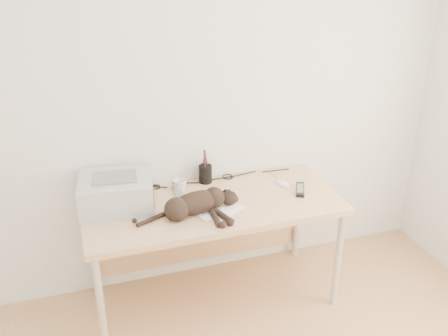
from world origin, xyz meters
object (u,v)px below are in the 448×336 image
object	(u,v)px
cat	(194,205)
mug	(180,186)
pen_cup	(205,173)
desk	(209,214)
mouse	(283,182)
printer	(116,192)

from	to	relation	value
cat	mug	world-z (taller)	cat
cat	pen_cup	size ratio (longest dim) A/B	2.86
desk	mouse	size ratio (longest dim) A/B	13.45
cat	mug	distance (m)	0.31
mug	mouse	size ratio (longest dim) A/B	0.74
mouse	desk	bearing A→B (deg)	171.89
desk	mug	world-z (taller)	mug
printer	pen_cup	world-z (taller)	pen_cup
desk	cat	xyz separation A→B (m)	(-0.15, -0.19, 0.20)
desk	pen_cup	bearing A→B (deg)	80.00
cat	mug	bearing A→B (deg)	81.95
desk	printer	world-z (taller)	printer
printer	mug	bearing A→B (deg)	10.31
desk	cat	world-z (taller)	cat
mug	desk	bearing A→B (deg)	-37.62
mouse	cat	bearing A→B (deg)	-172.42
cat	mouse	xyz separation A→B (m)	(0.66, 0.20, -0.04)
desk	mug	size ratio (longest dim) A/B	18.14
desk	cat	distance (m)	0.31
printer	mug	distance (m)	0.42
cat	mug	size ratio (longest dim) A/B	7.38
mug	printer	bearing A→B (deg)	-169.69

